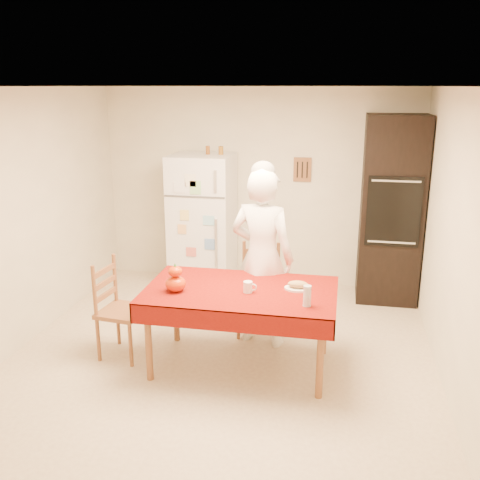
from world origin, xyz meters
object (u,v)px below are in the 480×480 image
(dining_table, at_px, (241,296))
(wine_glass, at_px, (307,296))
(pumpkin_lower, at_px, (176,284))
(refrigerator, at_px, (203,222))
(chair_left, at_px, (116,305))
(oven_cabinet, at_px, (391,210))
(chair_far, at_px, (259,285))
(seated_woman, at_px, (262,258))
(coffee_mug, at_px, (248,287))
(bread_plate, at_px, (298,289))

(dining_table, distance_m, wine_glass, 0.68)
(dining_table, relative_size, wine_glass, 9.66)
(pumpkin_lower, bearing_deg, dining_table, 15.59)
(refrigerator, distance_m, chair_left, 1.99)
(wine_glass, bearing_deg, refrigerator, 123.82)
(refrigerator, xyz_separation_m, oven_cabinet, (2.28, 0.05, 0.25))
(chair_far, distance_m, seated_woman, 0.45)
(chair_far, distance_m, pumpkin_lower, 1.15)
(chair_left, distance_m, coffee_mug, 1.32)
(bread_plate, bearing_deg, dining_table, -170.02)
(refrigerator, relative_size, chair_far, 1.79)
(refrigerator, distance_m, coffee_mug, 2.21)
(pumpkin_lower, distance_m, bread_plate, 1.08)
(coffee_mug, xyz_separation_m, pumpkin_lower, (-0.63, -0.09, 0.02))
(wine_glass, bearing_deg, pumpkin_lower, 174.69)
(chair_left, bearing_deg, oven_cabinet, -46.20)
(seated_woman, bearing_deg, wine_glass, 135.31)
(refrigerator, xyz_separation_m, coffee_mug, (0.94, -2.00, -0.04))
(refrigerator, height_order, oven_cabinet, oven_cabinet)
(coffee_mug, xyz_separation_m, wine_glass, (0.53, -0.20, 0.04))
(chair_far, relative_size, wine_glass, 5.40)
(chair_left, xyz_separation_m, pumpkin_lower, (0.65, -0.16, 0.32))
(oven_cabinet, height_order, coffee_mug, oven_cabinet)
(chair_left, bearing_deg, seated_woman, -60.97)
(seated_woman, relative_size, bread_plate, 7.41)
(bread_plate, bearing_deg, coffee_mug, -160.37)
(refrigerator, distance_m, pumpkin_lower, 2.11)
(coffee_mug, bearing_deg, seated_woman, 87.08)
(dining_table, bearing_deg, chair_left, 179.84)
(dining_table, xyz_separation_m, pumpkin_lower, (-0.55, -0.15, 0.14))
(coffee_mug, height_order, bread_plate, coffee_mug)
(refrigerator, relative_size, bread_plate, 7.08)
(seated_woman, bearing_deg, chair_left, 35.66)
(refrigerator, height_order, chair_left, refrigerator)
(chair_far, distance_m, coffee_mug, 0.89)
(oven_cabinet, height_order, chair_left, oven_cabinet)
(oven_cabinet, bearing_deg, dining_table, -125.61)
(seated_woman, height_order, coffee_mug, seated_woman)
(chair_left, bearing_deg, coffee_mug, -86.20)
(chair_far, xyz_separation_m, seated_woman, (0.06, -0.24, 0.38))
(wine_glass, height_order, bread_plate, wine_glass)
(chair_far, distance_m, chair_left, 1.47)
(chair_far, bearing_deg, seated_woman, -76.85)
(refrigerator, bearing_deg, dining_table, -65.95)
(pumpkin_lower, bearing_deg, chair_far, 57.09)
(refrigerator, distance_m, dining_table, 2.12)
(refrigerator, xyz_separation_m, pumpkin_lower, (0.31, -2.09, -0.02))
(oven_cabinet, bearing_deg, chair_left, -142.97)
(oven_cabinet, relative_size, bread_plate, 9.17)
(chair_far, height_order, seated_woman, seated_woman)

